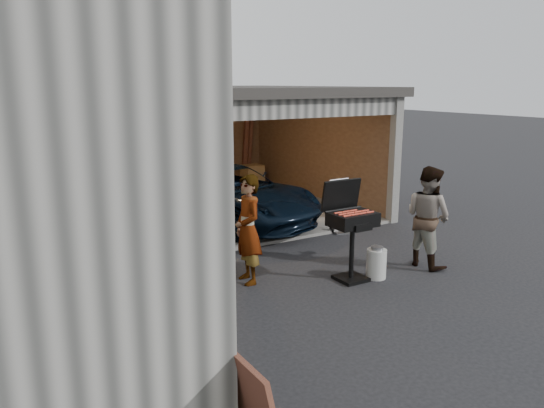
{
  "coord_description": "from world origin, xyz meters",
  "views": [
    {
      "loc": [
        -4.14,
        -4.74,
        2.99
      ],
      "look_at": [
        -0.01,
        2.14,
        1.15
      ],
      "focal_mm": 35.0,
      "sensor_mm": 36.0,
      "label": 1
    }
  ],
  "objects": [
    {
      "name": "hand_truck",
      "position": [
        2.42,
        3.46,
        0.18
      ],
      "size": [
        0.42,
        0.36,
        0.95
      ],
      "rotation": [
        0.0,
        0.0,
        -0.25
      ],
      "color": "slate",
      "rests_on": "ground"
    },
    {
      "name": "propane_tank",
      "position": [
        1.3,
        1.15,
        0.23
      ],
      "size": [
        0.39,
        0.39,
        0.46
      ],
      "primitive_type": "cylinder",
      "rotation": [
        0.0,
        0.0,
        0.31
      ],
      "color": "silver",
      "rests_on": "ground"
    },
    {
      "name": "woman",
      "position": [
        -0.5,
        2.03,
        0.83
      ],
      "size": [
        0.46,
        0.65,
        1.67
      ],
      "primitive_type": "imported",
      "rotation": [
        0.0,
        0.0,
        -1.68
      ],
      "color": "#A0B9CA",
      "rests_on": "ground"
    },
    {
      "name": "bbq_grill",
      "position": [
        0.9,
        1.32,
        0.91
      ],
      "size": [
        0.69,
        0.61,
        1.54
      ],
      "color": "black",
      "rests_on": "ground"
    },
    {
      "name": "minivan",
      "position": [
        0.76,
        5.22,
        0.6
      ],
      "size": [
        3.15,
        4.72,
        1.2
      ],
      "primitive_type": "imported",
      "rotation": [
        0.0,
        0.0,
        0.29
      ],
      "color": "black",
      "rests_on": "ground"
    },
    {
      "name": "ground",
      "position": [
        0.0,
        0.0,
        0.0
      ],
      "size": [
        80.0,
        80.0,
        0.0
      ],
      "primitive_type": "plane",
      "color": "black",
      "rests_on": "ground"
    },
    {
      "name": "man",
      "position": [
        2.4,
        1.18,
        0.84
      ],
      "size": [
        0.68,
        0.85,
        1.68
      ],
      "primitive_type": "imported",
      "rotation": [
        0.0,
        0.0,
        1.62
      ],
      "color": "#3D1E18",
      "rests_on": "ground"
    },
    {
      "name": "garage",
      "position": [
        0.76,
        6.79,
        1.87
      ],
      "size": [
        6.8,
        6.3,
        2.9
      ],
      "color": "#605E59",
      "rests_on": "ground"
    }
  ]
}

